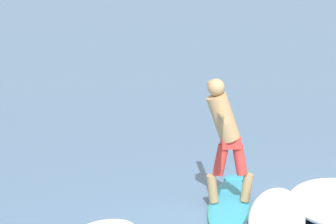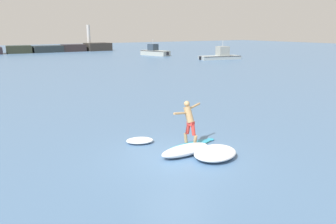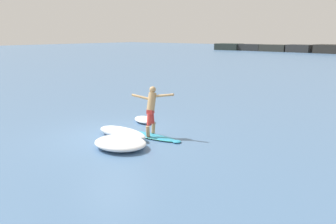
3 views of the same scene
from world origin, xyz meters
name	(u,v)px [view 3 (image 3 of 3)]	position (x,y,z in m)	size (l,w,h in m)	color
ground_plane	(113,136)	(0.00, 0.00, 0.00)	(200.00, 200.00, 0.00)	#4C719C
surfboard	(152,136)	(1.22, 0.78, 0.04)	(2.41, 0.75, 0.22)	#2D99C1
surfer	(151,107)	(1.15, 0.86, 1.12)	(1.59, 0.79, 1.75)	tan
wave_foam_at_tail	(122,133)	(0.44, 0.06, 0.19)	(2.15, 0.84, 0.37)	white
wave_foam_at_nose	(144,120)	(-0.42, 2.14, 0.11)	(1.31, 1.11, 0.22)	white
wave_foam_beside	(120,143)	(1.21, -0.74, 0.18)	(2.07, 1.81, 0.36)	white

